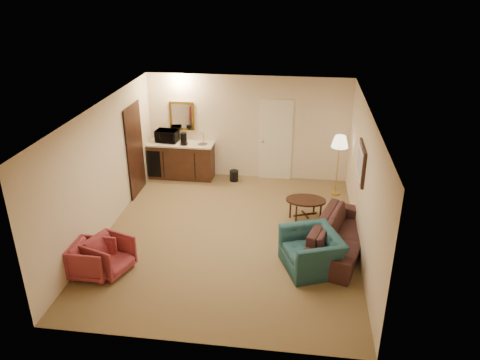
# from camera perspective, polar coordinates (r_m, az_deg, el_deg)

# --- Properties ---
(ground) EXTENTS (6.00, 6.00, 0.00)m
(ground) POSITION_cam_1_polar(r_m,az_deg,el_deg) (9.46, -1.26, -6.77)
(ground) COLOR olive
(ground) RESTS_ON ground
(room_walls) EXTENTS (5.02, 6.01, 2.61)m
(room_walls) POSITION_cam_1_polar(r_m,az_deg,el_deg) (9.43, -1.22, 4.67)
(room_walls) COLOR beige
(room_walls) RESTS_ON ground
(wetbar_cabinet) EXTENTS (1.64, 0.58, 0.92)m
(wetbar_cabinet) POSITION_cam_1_polar(r_m,az_deg,el_deg) (11.96, -7.11, 2.41)
(wetbar_cabinet) COLOR #3B1E13
(wetbar_cabinet) RESTS_ON ground
(sofa) EXTENTS (1.27, 2.30, 0.86)m
(sofa) POSITION_cam_1_polar(r_m,az_deg,el_deg) (8.99, 12.22, -5.99)
(sofa) COLOR black
(sofa) RESTS_ON ground
(teal_armchair) EXTENTS (1.02, 1.22, 0.92)m
(teal_armchair) POSITION_cam_1_polar(r_m,az_deg,el_deg) (8.38, 8.77, -7.92)
(teal_armchair) COLOR #1E454C
(teal_armchair) RESTS_ON ground
(rose_chair_near) EXTENTS (0.83, 0.86, 0.70)m
(rose_chair_near) POSITION_cam_1_polar(r_m,az_deg,el_deg) (8.56, -15.66, -8.69)
(rose_chair_near) COLOR #983143
(rose_chair_near) RESTS_ON ground
(rose_chair_far) EXTENTS (0.64, 0.68, 0.68)m
(rose_chair_far) POSITION_cam_1_polar(r_m,az_deg,el_deg) (8.56, -17.57, -9.06)
(rose_chair_far) COLOR #983143
(rose_chair_far) RESTS_ON ground
(coffee_table) EXTENTS (1.00, 0.85, 0.49)m
(coffee_table) POSITION_cam_1_polar(r_m,az_deg,el_deg) (10.01, 7.97, -3.58)
(coffee_table) COLOR black
(coffee_table) RESTS_ON ground
(floor_lamp) EXTENTS (0.44, 0.44, 1.46)m
(floor_lamp) POSITION_cam_1_polar(r_m,az_deg,el_deg) (11.07, 11.83, 1.74)
(floor_lamp) COLOR #B4993C
(floor_lamp) RESTS_ON ground
(waste_bin) EXTENTS (0.22, 0.22, 0.27)m
(waste_bin) POSITION_cam_1_polar(r_m,az_deg,el_deg) (11.77, -0.74, 0.52)
(waste_bin) COLOR black
(waste_bin) RESTS_ON ground
(microwave) EXTENTS (0.57, 0.36, 0.37)m
(microwave) POSITION_cam_1_polar(r_m,az_deg,el_deg) (11.90, -8.90, 5.49)
(microwave) COLOR black
(microwave) RESTS_ON wetbar_cabinet
(coffee_maker) EXTENTS (0.20, 0.20, 0.30)m
(coffee_maker) POSITION_cam_1_polar(r_m,az_deg,el_deg) (11.63, -6.88, 4.99)
(coffee_maker) COLOR black
(coffee_maker) RESTS_ON wetbar_cabinet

